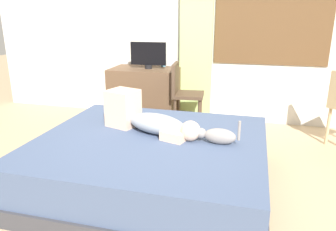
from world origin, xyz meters
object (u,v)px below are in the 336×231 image
at_px(bed, 151,162).
at_px(chair_by_desk, 183,91).
at_px(tv_monitor, 148,55).
at_px(cup, 163,64).
at_px(person_lying, 148,119).
at_px(cat, 218,136).
at_px(desk, 145,95).

relative_size(bed, chair_by_desk, 2.28).
height_order(tv_monitor, cup, tv_monitor).
bearing_deg(chair_by_desk, bed, -88.15).
distance_m(bed, tv_monitor, 1.92).
relative_size(bed, tv_monitor, 4.09).
distance_m(person_lying, cat, 0.66).
height_order(cat, desk, desk).
distance_m(cup, chair_by_desk, 0.63).
bearing_deg(cat, tv_monitor, 124.19).
bearing_deg(chair_by_desk, person_lying, -91.45).
height_order(cat, cup, cup).
height_order(cat, chair_by_desk, chair_by_desk).
bearing_deg(tv_monitor, bed, -71.48).
bearing_deg(cup, tv_monitor, -122.88).
bearing_deg(tv_monitor, cup, 57.12).
distance_m(desk, tv_monitor, 0.56).
bearing_deg(bed, cat, 3.04).
bearing_deg(cat, desk, 125.64).
distance_m(bed, cat, 0.63).
height_order(bed, cup, cup).
bearing_deg(bed, chair_by_desk, 91.85).
relative_size(bed, desk, 2.18).
xyz_separation_m(desk, tv_monitor, (0.06, 0.00, 0.55)).
distance_m(cat, cup, 2.14).
distance_m(cat, desk, 2.05).
relative_size(cat, cup, 4.64).
bearing_deg(cup, bed, -77.49).
height_order(bed, cat, cat).
bearing_deg(tv_monitor, person_lying, -72.30).
xyz_separation_m(cat, tv_monitor, (-1.13, 1.66, 0.41)).
bearing_deg(bed, desk, 110.40).
relative_size(bed, person_lying, 2.11).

